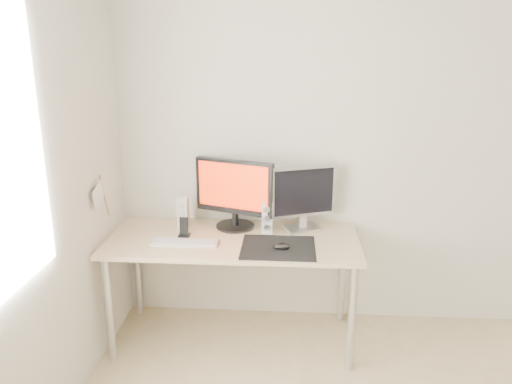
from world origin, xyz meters
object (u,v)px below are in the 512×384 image
object	(u,v)px
phone_dock	(184,231)
second_monitor	(303,195)
speaker_left	(183,213)
speaker_right	(267,216)
main_monitor	(234,191)
desk	(233,249)
mouse	(281,246)
keyboard	(185,242)

from	to	relation	value
phone_dock	second_monitor	bearing A→B (deg)	13.72
speaker_left	speaker_right	distance (m)	0.57
main_monitor	speaker_right	distance (m)	0.27
desk	mouse	bearing A→B (deg)	-28.80
mouse	keyboard	bearing A→B (deg)	174.63
mouse	speaker_left	size ratio (longest dim) A/B	0.46
mouse	speaker_left	world-z (taller)	speaker_left
speaker_right	phone_dock	bearing A→B (deg)	-167.65
phone_dock	main_monitor	bearing A→B (deg)	30.86
desk	speaker_left	bearing A→B (deg)	156.47
speaker_left	phone_dock	size ratio (longest dim) A/B	1.69
second_monitor	phone_dock	world-z (taller)	second_monitor
mouse	keyboard	size ratio (longest dim) A/B	0.24
second_monitor	mouse	bearing A→B (deg)	-109.88
desk	phone_dock	xyz separation A→B (m)	(-0.32, 0.00, 0.12)
speaker_right	phone_dock	world-z (taller)	speaker_right
main_monitor	phone_dock	size ratio (longest dim) A/B	4.13
main_monitor	keyboard	size ratio (longest dim) A/B	1.26
mouse	second_monitor	xyz separation A→B (m)	(0.13, 0.36, 0.22)
keyboard	main_monitor	bearing A→B (deg)	47.56
phone_dock	desk	bearing A→B (deg)	-0.65
main_monitor	phone_dock	xyz separation A→B (m)	(-0.31, -0.18, -0.22)
speaker_left	phone_dock	bearing A→B (deg)	-76.87
second_monitor	speaker_left	world-z (taller)	second_monitor
desk	speaker_left	size ratio (longest dim) A/B	7.35
mouse	speaker_right	size ratio (longest dim) A/B	0.46
mouse	keyboard	world-z (taller)	mouse
keyboard	mouse	bearing A→B (deg)	-5.37
mouse	phone_dock	bearing A→B (deg)	164.40
second_monitor	keyboard	distance (m)	0.82
desk	main_monitor	size ratio (longest dim) A/B	3.01
mouse	second_monitor	size ratio (longest dim) A/B	0.23
main_monitor	desk	bearing A→B (deg)	-87.11
mouse	main_monitor	distance (m)	0.54
main_monitor	second_monitor	bearing A→B (deg)	0.28
speaker_left	desk	bearing A→B (deg)	-23.53
mouse	speaker_right	bearing A→B (deg)	108.75
second_monitor	phone_dock	distance (m)	0.81
desk	second_monitor	xyz separation A→B (m)	(0.44, 0.19, 0.32)
speaker_right	phone_dock	xyz separation A→B (m)	(-0.53, -0.12, -0.07)
second_monitor	keyboard	world-z (taller)	second_monitor
speaker_right	phone_dock	size ratio (longest dim) A/B	1.69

